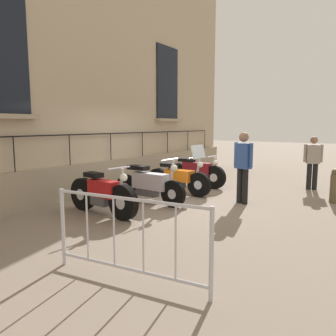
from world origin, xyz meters
name	(u,v)px	position (x,y,z in m)	size (l,w,h in m)	color
ground_plane	(171,199)	(0.00, 0.00, 0.00)	(60.00, 60.00, 0.00)	gray
building_facade	(98,47)	(-2.46, 0.00, 4.07)	(0.82, 13.89, 8.40)	tan
motorcycle_red	(102,195)	(-0.41, -1.99, 0.43)	(2.01, 0.57, 1.06)	black
motorcycle_silver	(149,185)	(-0.21, -0.63, 0.45)	(2.08, 0.64, 1.12)	black
motorcycle_orange	(179,178)	(-0.17, 0.65, 0.43)	(2.01, 0.74, 1.37)	black
motorcycle_maroon	(196,173)	(-0.30, 1.86, 0.44)	(2.00, 0.57, 0.98)	black
crowd_barrier	(128,236)	(1.97, -3.94, 0.56)	(2.12, 0.31, 1.05)	#B7B7BF
bollard	(335,186)	(3.52, 1.88, 0.42)	(0.20, 0.20, 0.84)	brown
pedestrian_standing	(243,163)	(1.68, 0.59, 0.97)	(0.51, 0.32, 1.72)	black
pedestrian_walking	(313,160)	(2.76, 3.37, 0.87)	(0.50, 0.34, 1.55)	black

